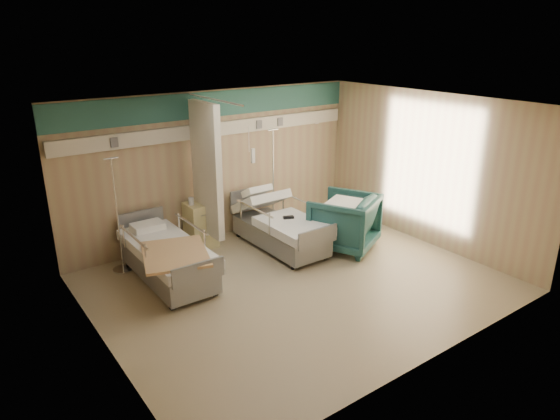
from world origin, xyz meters
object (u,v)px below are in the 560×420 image
at_px(iv_stand_right, 273,208).
at_px(iv_stand_left, 121,248).
at_px(visitor_armchair, 344,222).
at_px(bedside_cabinet, 201,225).
at_px(bed_left, 168,262).
at_px(bed_right, 280,232).

bearing_deg(iv_stand_right, iv_stand_left, -177.52).
bearing_deg(iv_stand_right, visitor_armchair, -74.55).
height_order(bedside_cabinet, iv_stand_left, iv_stand_left).
bearing_deg(bedside_cabinet, iv_stand_left, -175.73).
bearing_deg(bedside_cabinet, iv_stand_right, 0.82).
bearing_deg(bedside_cabinet, bed_left, -139.40).
xyz_separation_m(visitor_armchair, iv_stand_left, (-3.63, 1.48, -0.11)).
distance_m(bed_right, iv_stand_right, 1.05).
bearing_deg(bedside_cabinet, visitor_armchair, -37.22).
bearing_deg(iv_stand_left, bed_left, -58.58).
bearing_deg(iv_stand_left, bedside_cabinet, 4.27).
bearing_deg(visitor_armchair, bed_right, -62.83).
height_order(bed_left, iv_stand_right, iv_stand_right).
xyz_separation_m(bed_right, bedside_cabinet, (-1.15, 0.90, 0.11)).
height_order(bed_left, iv_stand_left, iv_stand_left).
relative_size(bed_left, visitor_armchair, 1.94).
relative_size(bedside_cabinet, iv_stand_left, 0.44).
relative_size(iv_stand_right, iv_stand_left, 1.04).
bearing_deg(bed_left, iv_stand_left, 121.42).
height_order(bed_right, visitor_armchair, visitor_armchair).
bearing_deg(iv_stand_right, bed_left, -161.11).
xyz_separation_m(bed_right, iv_stand_right, (0.50, 0.92, 0.10)).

